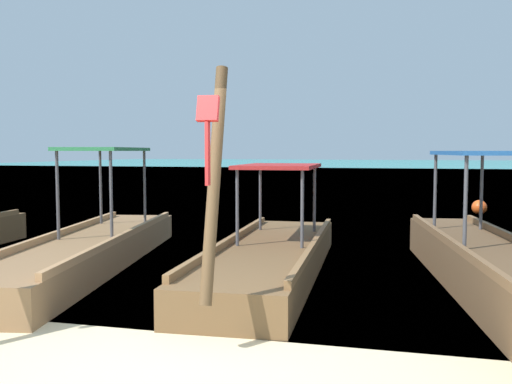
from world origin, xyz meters
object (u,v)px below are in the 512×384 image
(longtail_boat_orange_ribbon, at_px, (489,266))
(mooring_buoy_near, at_px, (479,207))
(longtail_boat_red_ribbon, at_px, (271,256))
(longtail_boat_turquoise_ribbon, at_px, (89,248))

(longtail_boat_orange_ribbon, distance_m, mooring_buoy_near, 9.96)
(longtail_boat_red_ribbon, xyz_separation_m, mooring_buoy_near, (4.12, 9.54, -0.08))
(longtail_boat_red_ribbon, bearing_deg, longtail_boat_turquoise_ribbon, -176.95)
(longtail_boat_turquoise_ribbon, xyz_separation_m, longtail_boat_orange_ribbon, (6.04, -0.20, 0.05))
(mooring_buoy_near, bearing_deg, longtail_boat_red_ribbon, -113.34)
(longtail_boat_turquoise_ribbon, height_order, longtail_boat_red_ribbon, longtail_boat_red_ribbon)
(longtail_boat_red_ribbon, relative_size, longtail_boat_orange_ribbon, 0.90)
(longtail_boat_turquoise_ribbon, height_order, mooring_buoy_near, longtail_boat_turquoise_ribbon)
(longtail_boat_turquoise_ribbon, relative_size, longtail_boat_red_ribbon, 1.14)
(longtail_boat_turquoise_ribbon, distance_m, mooring_buoy_near, 12.03)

